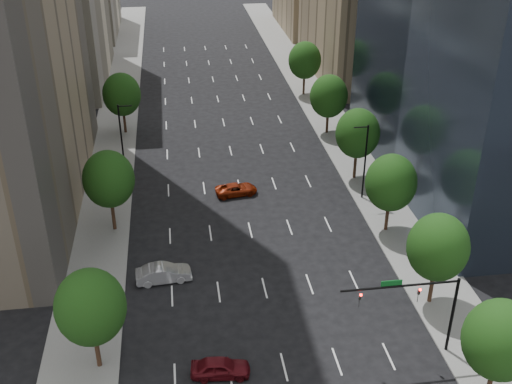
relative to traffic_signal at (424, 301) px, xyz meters
name	(u,v)px	position (x,y,z in m)	size (l,w,h in m)	color
sidewalk_left	(106,194)	(-26.03, 30.00, -5.10)	(6.00, 200.00, 0.15)	slate
sidewalk_right	(366,177)	(4.97, 30.00, -5.10)	(6.00, 200.00, 0.15)	slate
tree_right_0	(500,340)	(3.47, -5.00, 0.22)	(5.20, 5.20, 8.39)	#382316
tree_right_1	(438,247)	(3.47, 6.00, 0.58)	(5.20, 5.20, 8.75)	#382316
tree_right_2	(391,183)	(3.47, 18.00, 0.43)	(5.20, 5.20, 8.61)	#382316
tree_right_3	(358,133)	(3.47, 30.00, 0.72)	(5.20, 5.20, 8.89)	#382316
tree_right_4	(329,96)	(3.47, 44.00, 0.29)	(5.20, 5.20, 8.46)	#382316
tree_right_5	(305,60)	(3.47, 60.00, 0.58)	(5.20, 5.20, 8.75)	#382316
tree_left_0	(91,307)	(-24.53, 2.00, 0.58)	(5.20, 5.20, 8.75)	#382316
tree_left_1	(109,179)	(-24.53, 22.00, 0.79)	(5.20, 5.20, 8.97)	#382316
tree_left_2	(122,95)	(-24.53, 48.00, 0.50)	(5.20, 5.20, 8.68)	#382316
streetlight_rn	(365,160)	(2.91, 25.00, -0.33)	(1.70, 0.20, 9.00)	black
streetlight_ln	(122,138)	(-23.96, 35.00, -0.33)	(1.70, 0.20, 9.00)	black
traffic_signal	(424,301)	(0.00, 0.00, 0.00)	(9.12, 0.40, 7.38)	black
car_maroon	(220,368)	(-15.42, -0.17, -4.41)	(1.80, 4.47, 1.52)	#540E14
car_silver	(164,273)	(-19.53, 12.36, -4.34)	(1.77, 5.07, 1.67)	#AAAAAF
car_red_far	(236,189)	(-11.10, 27.93, -4.51)	(2.22, 4.80, 1.34)	maroon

